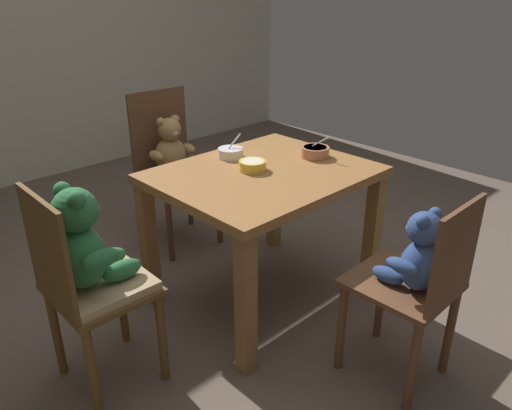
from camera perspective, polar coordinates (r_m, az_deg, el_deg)
ground_plane at (r=2.71m, az=0.75°, el=-10.51°), size 5.20×5.20×0.04m
wall_rear at (r=4.43m, az=-24.70°, el=19.59°), size 5.20×0.08×2.63m
dining_table at (r=2.41m, az=0.83°, el=1.48°), size 0.99×0.80×0.70m
teddy_chair_near_left at (r=1.97m, az=-18.90°, el=-6.19°), size 0.37×0.40×0.88m
teddy_chair_far_center at (r=3.06m, az=-9.66°, el=5.31°), size 0.44×0.42×0.94m
teddy_chair_near_front at (r=2.01m, az=18.00°, el=-7.16°), size 0.36×0.39×0.83m
porridge_bowl_white_far_center at (r=2.55m, az=-2.94°, el=6.05°), size 0.14×0.13×0.11m
porridge_bowl_yellow_center at (r=2.37m, az=-0.41°, el=4.59°), size 0.13×0.13×0.05m
porridge_bowl_terracotta_near_right at (r=2.57m, az=6.80°, el=6.12°), size 0.15×0.16×0.13m
metal_pail at (r=4.65m, az=-10.62°, el=6.38°), size 0.28×0.28×0.24m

